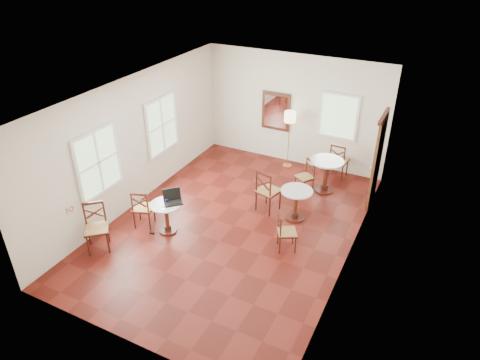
% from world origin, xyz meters
% --- Properties ---
extents(ground, '(7.00, 7.00, 0.00)m').
position_xyz_m(ground, '(0.00, 0.00, 0.00)').
color(ground, '#58150F').
rests_on(ground, ground).
extents(room_shell, '(5.02, 7.02, 3.01)m').
position_xyz_m(room_shell, '(-0.06, 0.27, 1.89)').
color(room_shell, silver).
rests_on(room_shell, ground).
extents(cafe_table_near, '(0.66, 0.66, 0.70)m').
position_xyz_m(cafe_table_near, '(-1.17, -0.82, 0.43)').
color(cafe_table_near, '#421810').
rests_on(cafe_table_near, ground).
extents(cafe_table_mid, '(0.70, 0.70, 0.74)m').
position_xyz_m(cafe_table_mid, '(1.10, 0.86, 0.46)').
color(cafe_table_mid, '#421810').
rests_on(cafe_table_mid, ground).
extents(cafe_table_back, '(0.80, 0.80, 0.85)m').
position_xyz_m(cafe_table_back, '(1.33, 2.33, 0.53)').
color(cafe_table_back, '#421810').
rests_on(cafe_table_back, ground).
extents(chair_near_a, '(0.53, 0.53, 0.90)m').
position_xyz_m(chair_near_a, '(-1.76, -0.86, 0.45)').
color(chair_near_a, '#421810').
rests_on(chair_near_a, ground).
extents(chair_near_b, '(0.65, 0.65, 1.01)m').
position_xyz_m(chair_near_b, '(-2.09, -1.91, 0.50)').
color(chair_near_b, '#421810').
rests_on(chair_near_b, ground).
extents(chair_mid_a, '(0.58, 0.58, 1.04)m').
position_xyz_m(chair_mid_a, '(0.40, 0.89, 0.52)').
color(chair_mid_a, '#421810').
rests_on(chair_mid_a, ground).
extents(chair_mid_b, '(0.52, 0.52, 0.83)m').
position_xyz_m(chair_mid_b, '(1.29, -0.23, 0.41)').
color(chair_mid_b, '#421810').
rests_on(chair_mid_b, ground).
extents(chair_back_a, '(0.49, 0.49, 0.97)m').
position_xyz_m(chair_back_a, '(1.41, 3.17, 0.48)').
color(chair_back_a, '#421810').
rests_on(chair_back_a, ground).
extents(chair_back_b, '(0.53, 0.53, 0.83)m').
position_xyz_m(chair_back_b, '(0.89, 2.09, 0.41)').
color(chair_back_b, '#421810').
rests_on(chair_back_b, ground).
extents(floor_lamp, '(0.31, 0.31, 1.58)m').
position_xyz_m(floor_lamp, '(0.03, 3.15, 1.34)').
color(floor_lamp, '#BF8C3F').
rests_on(floor_lamp, ground).
extents(laptop, '(0.48, 0.48, 0.27)m').
position_xyz_m(laptop, '(-1.08, -0.68, 0.76)').
color(laptop, black).
rests_on(laptop, cafe_table_near).
extents(mouse, '(0.12, 0.09, 0.04)m').
position_xyz_m(mouse, '(-1.05, -0.86, 0.72)').
color(mouse, black).
rests_on(mouse, cafe_table_near).
extents(navy_mug, '(0.10, 0.07, 0.08)m').
position_xyz_m(navy_mug, '(-1.18, -0.77, 0.74)').
color(navy_mug, black).
rests_on(navy_mug, cafe_table_near).
extents(water_glass, '(0.06, 0.06, 0.10)m').
position_xyz_m(water_glass, '(-1.12, -0.97, 0.75)').
color(water_glass, white).
rests_on(water_glass, cafe_table_near).
extents(power_adapter, '(0.09, 0.06, 0.04)m').
position_xyz_m(power_adapter, '(-1.43, -1.05, 0.02)').
color(power_adapter, black).
rests_on(power_adapter, ground).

